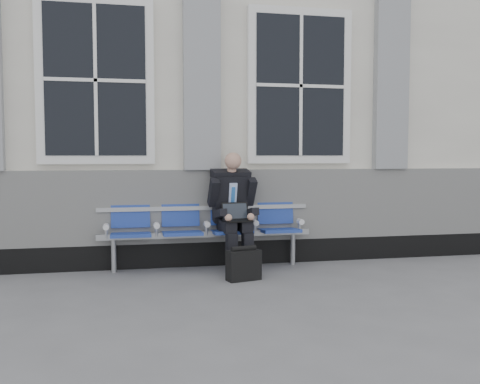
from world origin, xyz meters
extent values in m
plane|color=slate|center=(0.00, 0.00, 0.00)|extent=(70.00, 70.00, 0.00)
cube|color=silver|center=(0.00, 3.50, 2.10)|extent=(14.00, 4.00, 4.20)
cube|color=black|center=(0.00, 1.47, 0.15)|extent=(14.00, 0.10, 0.30)
cube|color=silver|center=(0.00, 1.46, 0.75)|extent=(14.00, 0.08, 0.90)
cube|color=gray|center=(-0.90, 1.44, 2.40)|extent=(0.45, 0.14, 2.40)
cube|color=gray|center=(1.60, 1.44, 2.40)|extent=(0.45, 0.14, 2.40)
cube|color=white|center=(-2.15, 1.46, 2.25)|extent=(1.35, 0.10, 1.95)
cube|color=black|center=(-2.15, 1.41, 2.25)|extent=(1.15, 0.02, 1.75)
cube|color=white|center=(0.35, 1.46, 2.25)|extent=(1.35, 0.10, 1.95)
cube|color=black|center=(0.35, 1.41, 2.25)|extent=(1.15, 0.02, 1.75)
cube|color=#9EA0A3|center=(-0.87, 1.30, 0.42)|extent=(2.60, 0.07, 0.07)
cube|color=#9EA0A3|center=(-0.87, 1.42, 0.73)|extent=(2.60, 0.05, 0.05)
cylinder|color=#9EA0A3|center=(-1.97, 1.30, 0.20)|extent=(0.06, 0.06, 0.39)
cylinder|color=#9EA0A3|center=(0.23, 1.30, 0.20)|extent=(0.06, 0.06, 0.39)
cube|color=navy|center=(-1.77, 1.22, 0.45)|extent=(0.46, 0.42, 0.07)
cube|color=navy|center=(-1.77, 1.43, 0.71)|extent=(0.46, 0.10, 0.40)
cube|color=navy|center=(-1.17, 1.22, 0.45)|extent=(0.46, 0.42, 0.07)
cube|color=navy|center=(-1.17, 1.43, 0.71)|extent=(0.46, 0.10, 0.40)
cube|color=navy|center=(-0.57, 1.22, 0.45)|extent=(0.46, 0.42, 0.07)
cube|color=navy|center=(-0.57, 1.43, 0.71)|extent=(0.46, 0.10, 0.40)
cube|color=navy|center=(0.03, 1.22, 0.45)|extent=(0.46, 0.42, 0.07)
cube|color=navy|center=(0.03, 1.43, 0.71)|extent=(0.46, 0.10, 0.40)
cylinder|color=white|center=(-2.05, 1.25, 0.55)|extent=(0.07, 0.12, 0.07)
cylinder|color=white|center=(-1.47, 1.25, 0.55)|extent=(0.07, 0.12, 0.07)
cylinder|color=white|center=(-0.87, 1.25, 0.55)|extent=(0.07, 0.12, 0.07)
cylinder|color=white|center=(-0.27, 1.25, 0.55)|extent=(0.07, 0.12, 0.07)
cylinder|color=white|center=(0.31, 1.25, 0.55)|extent=(0.07, 0.12, 0.07)
cube|color=black|center=(-0.63, 0.85, 0.04)|extent=(0.13, 0.26, 0.09)
cube|color=black|center=(-0.44, 0.87, 0.04)|extent=(0.13, 0.26, 0.09)
cube|color=black|center=(-0.63, 0.91, 0.25)|extent=(0.13, 0.14, 0.47)
cube|color=black|center=(-0.44, 0.92, 0.25)|extent=(0.13, 0.14, 0.47)
cube|color=black|center=(-0.65, 1.12, 0.54)|extent=(0.17, 0.45, 0.14)
cube|color=black|center=(-0.46, 1.14, 0.54)|extent=(0.17, 0.45, 0.14)
cube|color=black|center=(-0.57, 1.32, 0.86)|extent=(0.43, 0.36, 0.61)
cube|color=#C0D1FC|center=(-0.56, 1.20, 0.88)|extent=(0.10, 0.10, 0.34)
cube|color=blue|center=(-0.56, 1.19, 0.86)|extent=(0.05, 0.08, 0.29)
cube|color=black|center=(-0.57, 1.29, 1.15)|extent=(0.48, 0.27, 0.14)
cylinder|color=tan|center=(-0.57, 1.24, 1.21)|extent=(0.11, 0.11, 0.10)
sphere|color=tan|center=(-0.56, 1.18, 1.31)|extent=(0.20, 0.20, 0.20)
cube|color=black|center=(-0.80, 1.20, 0.93)|extent=(0.12, 0.28, 0.36)
cube|color=black|center=(-0.33, 1.24, 0.93)|extent=(0.12, 0.28, 0.36)
cube|color=black|center=(-0.74, 1.03, 0.70)|extent=(0.11, 0.31, 0.14)
cube|color=black|center=(-0.36, 1.07, 0.70)|extent=(0.11, 0.31, 0.14)
sphere|color=tan|center=(-0.67, 0.90, 0.66)|extent=(0.09, 0.09, 0.09)
sphere|color=tan|center=(-0.40, 0.93, 0.66)|extent=(0.09, 0.09, 0.09)
cube|color=black|center=(-0.55, 0.99, 0.62)|extent=(0.34, 0.25, 0.02)
cube|color=black|center=(-0.56, 1.10, 0.72)|extent=(0.33, 0.11, 0.20)
cube|color=black|center=(-0.55, 1.10, 0.72)|extent=(0.29, 0.09, 0.17)
cube|color=black|center=(-0.56, 0.60, 0.17)|extent=(0.40, 0.25, 0.33)
cylinder|color=black|center=(-0.56, 0.60, 0.35)|extent=(0.30, 0.13, 0.06)
camera|label=1|loc=(-1.79, -5.09, 1.38)|focal=40.00mm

